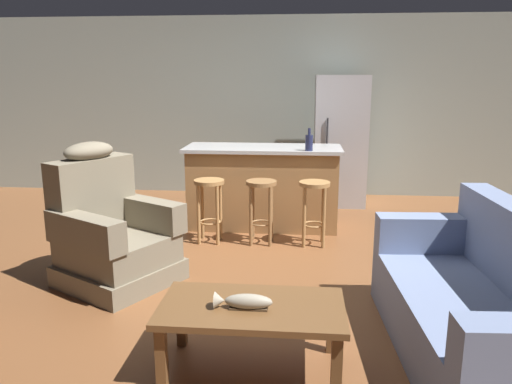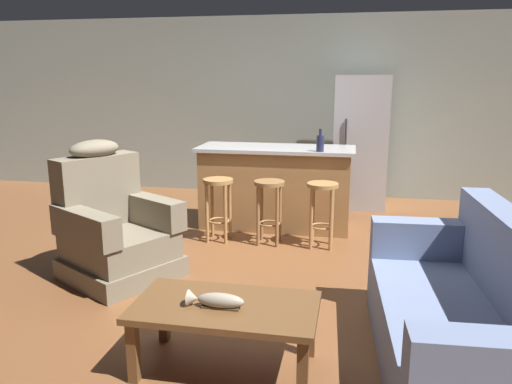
{
  "view_description": "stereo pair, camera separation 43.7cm",
  "coord_description": "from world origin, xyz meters",
  "px_view_note": "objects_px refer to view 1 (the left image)",
  "views": [
    {
      "loc": [
        0.44,
        -4.35,
        1.74
      ],
      "look_at": [
        0.05,
        -0.1,
        0.75
      ],
      "focal_mm": 35.0,
      "sensor_mm": 36.0,
      "label": 1
    },
    {
      "loc": [
        0.87,
        -4.29,
        1.74
      ],
      "look_at": [
        0.05,
        -0.1,
        0.75
      ],
      "focal_mm": 35.0,
      "sensor_mm": 36.0,
      "label": 2
    }
  ],
  "objects_px": {
    "couch": "(482,310)",
    "recliner_near_lamp": "(111,234)",
    "refrigerator": "(340,141)",
    "coffee_table": "(252,314)",
    "bottle_tall_green": "(309,142)",
    "bar_stool_middle": "(261,200)",
    "bar_stool_right": "(314,201)",
    "fish_figurine": "(243,302)",
    "kitchen_island": "(263,187)",
    "bar_stool_left": "(209,199)"
  },
  "relations": [
    {
      "from": "coffee_table",
      "to": "couch",
      "type": "bearing_deg",
      "value": 9.1
    },
    {
      "from": "couch",
      "to": "bar_stool_middle",
      "type": "height_order",
      "value": "couch"
    },
    {
      "from": "couch",
      "to": "bottle_tall_green",
      "type": "distance_m",
      "value": 2.8
    },
    {
      "from": "bar_stool_middle",
      "to": "refrigerator",
      "type": "xyz_separation_m",
      "value": [
        0.93,
        1.83,
        0.41
      ]
    },
    {
      "from": "fish_figurine",
      "to": "bar_stool_left",
      "type": "height_order",
      "value": "bar_stool_left"
    },
    {
      "from": "fish_figurine",
      "to": "bar_stool_right",
      "type": "height_order",
      "value": "bar_stool_right"
    },
    {
      "from": "couch",
      "to": "recliner_near_lamp",
      "type": "bearing_deg",
      "value": -23.48
    },
    {
      "from": "fish_figurine",
      "to": "couch",
      "type": "bearing_deg",
      "value": 10.72
    },
    {
      "from": "bar_stool_right",
      "to": "bar_stool_left",
      "type": "bearing_deg",
      "value": 180.0
    },
    {
      "from": "recliner_near_lamp",
      "to": "kitchen_island",
      "type": "relative_size",
      "value": 0.67
    },
    {
      "from": "bar_stool_left",
      "to": "bottle_tall_green",
      "type": "bearing_deg",
      "value": 19.26
    },
    {
      "from": "couch",
      "to": "recliner_near_lamp",
      "type": "height_order",
      "value": "recliner_near_lamp"
    },
    {
      "from": "coffee_table",
      "to": "bar_stool_left",
      "type": "relative_size",
      "value": 1.62
    },
    {
      "from": "bar_stool_right",
      "to": "bottle_tall_green",
      "type": "distance_m",
      "value": 0.68
    },
    {
      "from": "couch",
      "to": "bottle_tall_green",
      "type": "relative_size",
      "value": 7.93
    },
    {
      "from": "bottle_tall_green",
      "to": "bar_stool_right",
      "type": "bearing_deg",
      "value": -80.38
    },
    {
      "from": "recliner_near_lamp",
      "to": "refrigerator",
      "type": "distance_m",
      "value": 3.67
    },
    {
      "from": "coffee_table",
      "to": "bottle_tall_green",
      "type": "bearing_deg",
      "value": 82.56
    },
    {
      "from": "kitchen_island",
      "to": "coffee_table",
      "type": "bearing_deg",
      "value": -86.83
    },
    {
      "from": "recliner_near_lamp",
      "to": "bar_stool_left",
      "type": "bearing_deg",
      "value": 89.76
    },
    {
      "from": "fish_figurine",
      "to": "couch",
      "type": "xyz_separation_m",
      "value": [
        1.45,
        0.27,
        -0.12
      ]
    },
    {
      "from": "couch",
      "to": "kitchen_island",
      "type": "relative_size",
      "value": 1.08
    },
    {
      "from": "couch",
      "to": "recliner_near_lamp",
      "type": "xyz_separation_m",
      "value": [
        -2.74,
        1.01,
        0.08
      ]
    },
    {
      "from": "kitchen_island",
      "to": "bar_stool_left",
      "type": "xyz_separation_m",
      "value": [
        -0.52,
        -0.63,
        -0.01
      ]
    },
    {
      "from": "fish_figurine",
      "to": "kitchen_island",
      "type": "relative_size",
      "value": 0.19
    },
    {
      "from": "fish_figurine",
      "to": "refrigerator",
      "type": "relative_size",
      "value": 0.19
    },
    {
      "from": "bar_stool_middle",
      "to": "bar_stool_right",
      "type": "bearing_deg",
      "value": 0.0
    },
    {
      "from": "bar_stool_middle",
      "to": "bottle_tall_green",
      "type": "bearing_deg",
      "value": 36.61
    },
    {
      "from": "kitchen_island",
      "to": "refrigerator",
      "type": "xyz_separation_m",
      "value": [
        0.96,
        1.2,
        0.4
      ]
    },
    {
      "from": "bar_stool_right",
      "to": "bottle_tall_green",
      "type": "relative_size",
      "value": 2.77
    },
    {
      "from": "fish_figurine",
      "to": "bar_stool_left",
      "type": "xyz_separation_m",
      "value": [
        -0.64,
        2.41,
        0.01
      ]
    },
    {
      "from": "recliner_near_lamp",
      "to": "refrigerator",
      "type": "bearing_deg",
      "value": 83.96
    },
    {
      "from": "coffee_table",
      "to": "bar_stool_right",
      "type": "xyz_separation_m",
      "value": [
        0.42,
        2.36,
        0.11
      ]
    },
    {
      "from": "coffee_table",
      "to": "kitchen_island",
      "type": "distance_m",
      "value": 2.99
    },
    {
      "from": "couch",
      "to": "bottle_tall_green",
      "type": "bearing_deg",
      "value": -70.43
    },
    {
      "from": "couch",
      "to": "bar_stool_left",
      "type": "height_order",
      "value": "couch"
    },
    {
      "from": "fish_figurine",
      "to": "kitchen_island",
      "type": "xyz_separation_m",
      "value": [
        -0.12,
        3.04,
        0.02
      ]
    },
    {
      "from": "fish_figurine",
      "to": "recliner_near_lamp",
      "type": "distance_m",
      "value": 1.82
    },
    {
      "from": "couch",
      "to": "bar_stool_right",
      "type": "bearing_deg",
      "value": -68.38
    },
    {
      "from": "recliner_near_lamp",
      "to": "refrigerator",
      "type": "xyz_separation_m",
      "value": [
        2.13,
        2.95,
        0.46
      ]
    },
    {
      "from": "coffee_table",
      "to": "recliner_near_lamp",
      "type": "height_order",
      "value": "recliner_near_lamp"
    },
    {
      "from": "fish_figurine",
      "to": "bottle_tall_green",
      "type": "xyz_separation_m",
      "value": [
        0.4,
        2.77,
        0.58
      ]
    },
    {
      "from": "bar_stool_middle",
      "to": "bottle_tall_green",
      "type": "relative_size",
      "value": 2.77
    },
    {
      "from": "kitchen_island",
      "to": "bar_stool_left",
      "type": "relative_size",
      "value": 2.65
    },
    {
      "from": "couch",
      "to": "bottle_tall_green",
      "type": "height_order",
      "value": "bottle_tall_green"
    },
    {
      "from": "fish_figurine",
      "to": "bar_stool_right",
      "type": "bearing_deg",
      "value": 79.08
    },
    {
      "from": "fish_figurine",
      "to": "couch",
      "type": "height_order",
      "value": "couch"
    },
    {
      "from": "bar_stool_middle",
      "to": "bar_stool_right",
      "type": "height_order",
      "value": "same"
    },
    {
      "from": "refrigerator",
      "to": "couch",
      "type": "bearing_deg",
      "value": -81.32
    },
    {
      "from": "kitchen_island",
      "to": "bar_stool_right",
      "type": "height_order",
      "value": "kitchen_island"
    }
  ]
}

